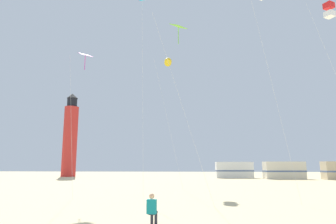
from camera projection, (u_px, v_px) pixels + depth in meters
name	position (u px, v px, depth m)	size (l,w,h in m)	color
kite_flyer_standing	(152.00, 208.00, 11.26)	(0.37, 0.53, 1.16)	#147F84
kite_box_scarlet	(329.00, 11.00, 22.79)	(3.50, 2.59, 14.30)	silver
kite_diamond_magenta	(84.00, 60.00, 22.90)	(1.79, 1.79, 10.69)	silver
kite_diamond_lime	(179.00, 33.00, 19.18)	(3.36, 2.54, 11.18)	silver
kite_tube_gold	(168.00, 62.00, 31.51)	(2.82, 2.77, 13.46)	silver
lighthouse_distant	(70.00, 137.00, 60.95)	(2.80, 2.80, 16.80)	red
rv_van_white	(234.00, 170.00, 53.53)	(6.54, 2.63, 2.80)	white
rv_van_cream	(284.00, 170.00, 49.53)	(6.62, 2.89, 2.80)	beige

